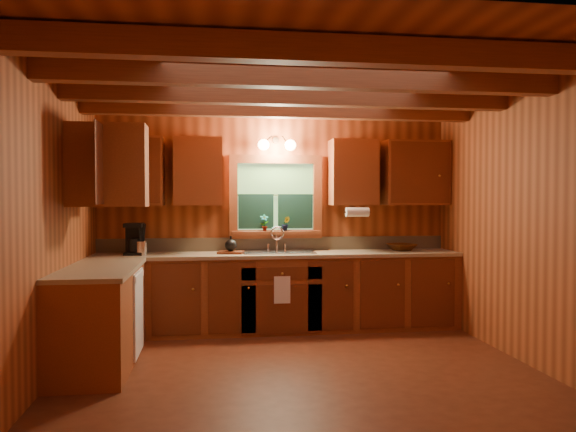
% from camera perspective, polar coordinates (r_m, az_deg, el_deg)
% --- Properties ---
extents(room, '(4.20, 4.20, 4.20)m').
position_cam_1_polar(room, '(4.82, 1.31, -0.88)').
color(room, '#582715').
rests_on(room, ground).
extents(ceiling_beams, '(4.20, 2.54, 0.18)m').
position_cam_1_polar(ceiling_beams, '(4.92, 1.32, 13.12)').
color(ceiling_beams, brown).
rests_on(ceiling_beams, room).
extents(base_cabinets, '(4.20, 2.22, 0.86)m').
position_cam_1_polar(base_cabinets, '(6.14, -5.25, -8.49)').
color(base_cabinets, brown).
rests_on(base_cabinets, ground).
extents(countertop, '(4.20, 2.24, 0.04)m').
position_cam_1_polar(countertop, '(6.09, -5.14, -4.31)').
color(countertop, tan).
rests_on(countertop, base_cabinets).
extents(backsplash, '(4.20, 0.02, 0.16)m').
position_cam_1_polar(backsplash, '(6.71, -1.28, -2.88)').
color(backsplash, '#9C8A69').
rests_on(backsplash, room).
extents(dishwasher_panel, '(0.02, 0.60, 0.80)m').
position_cam_1_polar(dishwasher_panel, '(5.59, -15.14, -9.57)').
color(dishwasher_panel, white).
rests_on(dishwasher_panel, base_cabinets).
extents(upper_cabinets, '(4.19, 1.77, 0.78)m').
position_cam_1_polar(upper_cabinets, '(6.19, -6.00, 4.69)').
color(upper_cabinets, brown).
rests_on(upper_cabinets, room).
extents(window, '(1.12, 0.08, 1.00)m').
position_cam_1_polar(window, '(6.67, -1.27, 1.81)').
color(window, brown).
rests_on(window, room).
extents(window_sill, '(1.06, 0.14, 0.04)m').
position_cam_1_polar(window_sill, '(6.63, -1.22, -1.72)').
color(window_sill, brown).
rests_on(window_sill, room).
extents(wall_sconce, '(0.45, 0.21, 0.17)m').
position_cam_1_polar(wall_sconce, '(6.58, -1.15, 7.36)').
color(wall_sconce, black).
rests_on(wall_sconce, room).
extents(paper_towel_roll, '(0.27, 0.11, 0.11)m').
position_cam_1_polar(paper_towel_roll, '(6.51, 7.15, 0.40)').
color(paper_towel_roll, white).
rests_on(paper_towel_roll, upper_cabinets).
extents(dish_towel, '(0.18, 0.01, 0.30)m').
position_cam_1_polar(dish_towel, '(6.15, -0.60, -7.62)').
color(dish_towel, white).
rests_on(dish_towel, base_cabinets).
extents(sink, '(0.82, 0.48, 0.43)m').
position_cam_1_polar(sink, '(6.44, -0.99, -4.18)').
color(sink, silver).
rests_on(sink, countertop).
extents(coffee_maker, '(0.20, 0.25, 0.35)m').
position_cam_1_polar(coffee_maker, '(6.43, -15.52, -2.30)').
color(coffee_maker, black).
rests_on(coffee_maker, countertop).
extents(utensil_crock, '(0.12, 0.12, 0.35)m').
position_cam_1_polar(utensil_crock, '(6.34, -14.84, -3.15)').
color(utensil_crock, silver).
rests_on(utensil_crock, countertop).
extents(cutting_board, '(0.32, 0.26, 0.03)m').
position_cam_1_polar(cutting_board, '(6.37, -5.91, -3.75)').
color(cutting_board, '#5D2714').
rests_on(cutting_board, countertop).
extents(teakettle, '(0.14, 0.14, 0.17)m').
position_cam_1_polar(teakettle, '(6.36, -5.92, -3.01)').
color(teakettle, black).
rests_on(teakettle, cutting_board).
extents(wicker_basket, '(0.42, 0.42, 0.08)m').
position_cam_1_polar(wicker_basket, '(6.84, 11.64, -3.15)').
color(wicker_basket, '#48230C').
rests_on(wicker_basket, countertop).
extents(potted_plant_left, '(0.11, 0.08, 0.20)m').
position_cam_1_polar(potted_plant_left, '(6.61, -2.45, -0.69)').
color(potted_plant_left, '#5D2714').
rests_on(potted_plant_left, window_sill).
extents(potted_plant_right, '(0.10, 0.08, 0.17)m').
position_cam_1_polar(potted_plant_right, '(6.63, -0.23, -0.80)').
color(potted_plant_right, '#5D2714').
rests_on(potted_plant_right, window_sill).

